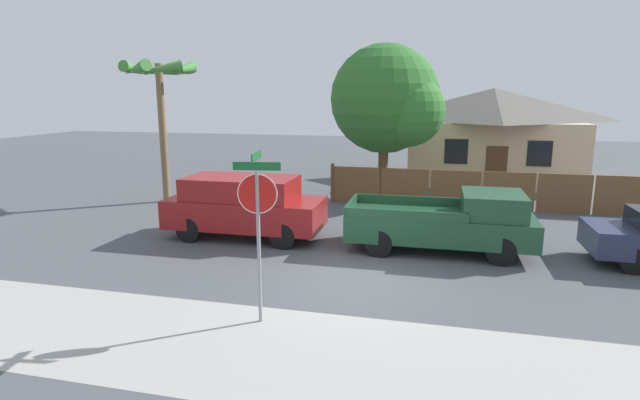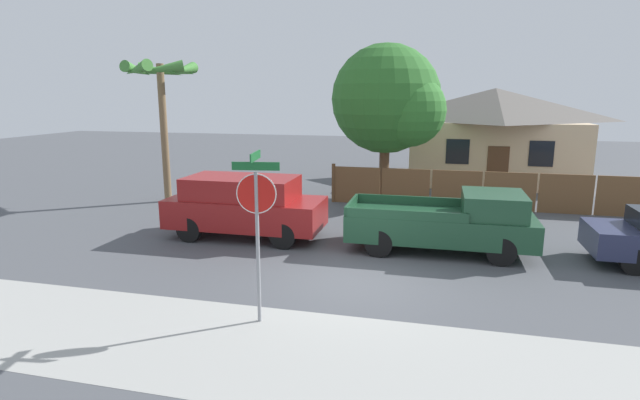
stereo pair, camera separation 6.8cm
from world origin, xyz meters
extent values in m
plane|color=#4C4F54|center=(0.00, 0.00, 0.00)|extent=(80.00, 80.00, 0.00)
cube|color=#A3A39E|center=(0.00, -3.60, 0.00)|extent=(36.00, 3.20, 0.01)
cube|color=brown|center=(-1.35, 8.23, 0.72)|extent=(1.81, 0.06, 1.43)
cube|color=brown|center=(0.54, 8.23, 0.72)|extent=(1.81, 0.06, 1.43)
cube|color=brown|center=(2.43, 8.23, 0.72)|extent=(1.81, 0.06, 1.43)
cube|color=brown|center=(4.32, 8.23, 0.72)|extent=(1.81, 0.06, 1.43)
cube|color=brown|center=(6.22, 8.23, 0.72)|extent=(1.81, 0.06, 1.43)
cube|color=brown|center=(8.11, 8.23, 0.72)|extent=(1.81, 0.06, 1.43)
cube|color=brown|center=(-2.29, 8.23, 0.77)|extent=(0.12, 0.12, 1.53)
cube|color=beige|center=(4.24, 15.29, 1.49)|extent=(7.70, 6.40, 2.97)
pyramid|color=#5B5651|center=(4.24, 15.29, 3.74)|extent=(8.31, 6.91, 1.54)
cube|color=black|center=(2.51, 12.07, 1.72)|extent=(1.00, 0.04, 1.10)
cube|color=black|center=(5.97, 12.07, 1.72)|extent=(1.00, 0.04, 1.10)
cube|color=brown|center=(4.24, 12.07, 1.00)|extent=(0.90, 0.04, 2.00)
cylinder|color=brown|center=(-0.42, 9.34, 1.21)|extent=(0.40, 0.40, 2.42)
sphere|color=#2D6B28|center=(-0.42, 9.34, 4.04)|extent=(4.30, 4.30, 4.30)
sphere|color=#31732C|center=(0.54, 8.80, 3.61)|extent=(2.80, 2.80, 2.80)
cylinder|color=brown|center=(-8.75, 6.73, 2.68)|extent=(0.28, 0.28, 5.36)
cone|color=#428438|center=(-7.81, 6.73, 5.10)|extent=(0.44, 1.76, 0.70)
cone|color=#428438|center=(-8.28, 7.54, 5.10)|extent=(1.75, 1.26, 0.70)
cone|color=#428438|center=(-9.23, 7.54, 5.10)|extent=(1.75, 1.26, 0.70)
cone|color=#428438|center=(-9.70, 6.73, 5.10)|extent=(0.44, 1.76, 0.70)
cone|color=#428438|center=(-9.23, 5.91, 5.10)|extent=(1.75, 1.26, 0.70)
cone|color=#428438|center=(-8.28, 5.91, 5.10)|extent=(1.75, 1.26, 0.70)
cube|color=maroon|center=(-3.75, 2.67, 0.77)|extent=(4.61, 1.96, 0.84)
cube|color=maroon|center=(-3.86, 2.67, 1.51)|extent=(3.23, 1.80, 0.64)
cube|color=black|center=(-2.33, 2.68, 1.51)|extent=(0.07, 1.70, 0.54)
cylinder|color=black|center=(-2.33, 3.54, 0.37)|extent=(0.73, 0.22, 0.73)
cylinder|color=black|center=(-2.32, 1.82, 0.37)|extent=(0.73, 0.22, 0.73)
cylinder|color=black|center=(-5.18, 3.52, 0.37)|extent=(0.73, 0.22, 0.73)
cylinder|color=black|center=(-5.17, 1.81, 0.37)|extent=(0.73, 0.22, 0.73)
cube|color=#1E472D|center=(1.88, 2.67, 0.70)|extent=(4.95, 2.04, 0.71)
cube|color=#1E472D|center=(3.23, 2.68, 1.37)|extent=(1.59, 1.86, 0.62)
cube|color=#1E472D|center=(1.03, 3.62, 1.18)|extent=(3.09, 0.10, 0.25)
cube|color=#1E472D|center=(1.04, 1.72, 1.18)|extent=(3.09, 0.10, 0.25)
cube|color=#1E472D|center=(-0.55, 2.66, 1.18)|extent=(0.09, 1.91, 0.25)
cylinder|color=black|center=(3.40, 3.58, 0.37)|extent=(0.73, 0.22, 0.73)
cylinder|color=black|center=(3.41, 1.79, 0.37)|extent=(0.73, 0.22, 0.73)
cylinder|color=black|center=(0.34, 3.56, 0.37)|extent=(0.73, 0.22, 0.73)
cylinder|color=black|center=(0.35, 1.77, 0.37)|extent=(0.73, 0.22, 0.73)
cylinder|color=black|center=(6.41, 3.44, 0.32)|extent=(0.65, 0.22, 0.65)
cylinder|color=black|center=(6.42, 1.88, 0.32)|extent=(0.65, 0.22, 0.65)
cylinder|color=gray|center=(-1.34, -2.60, 1.43)|extent=(0.07, 0.07, 2.86)
cylinder|color=red|center=(-1.34, -2.60, 2.46)|extent=(0.69, 0.13, 0.69)
cylinder|color=white|center=(-1.34, -2.61, 2.46)|extent=(0.73, 0.12, 0.73)
cube|color=#19602D|center=(-1.34, -2.60, 2.96)|extent=(0.86, 0.16, 0.15)
cube|color=#19602D|center=(-1.34, -2.60, 3.14)|extent=(0.14, 0.77, 0.15)
camera|label=1|loc=(1.80, -10.86, 4.20)|focal=28.00mm
camera|label=2|loc=(1.87, -10.84, 4.20)|focal=28.00mm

